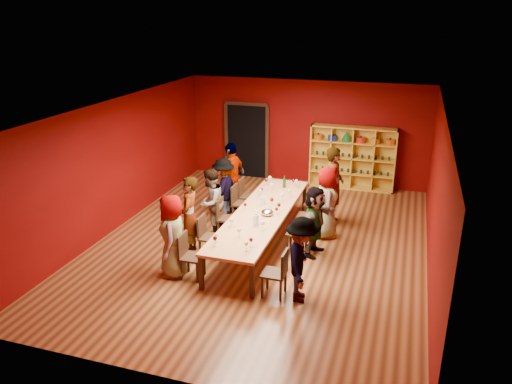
% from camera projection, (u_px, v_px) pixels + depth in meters
% --- Properties ---
extents(room_shell, '(7.10, 9.10, 3.04)m').
position_uv_depth(room_shell, '(262.00, 179.00, 10.52)').
color(room_shell, brown).
rests_on(room_shell, ground).
extents(tasting_table, '(1.10, 4.50, 0.75)m').
position_uv_depth(tasting_table, '(261.00, 214.00, 10.80)').
color(tasting_table, tan).
rests_on(tasting_table, ground).
extents(doorway, '(1.40, 0.17, 2.30)m').
position_uv_depth(doorway, '(247.00, 140.00, 15.13)').
color(doorway, black).
rests_on(doorway, ground).
extents(shelving_unit, '(2.40, 0.40, 1.80)m').
position_uv_depth(shelving_unit, '(353.00, 155.00, 14.17)').
color(shelving_unit, gold).
rests_on(shelving_unit, ground).
extents(chair_person_left_0, '(0.42, 0.42, 0.89)m').
position_uv_depth(chair_person_left_0, '(188.00, 253.00, 9.51)').
color(chair_person_left_0, black).
rests_on(chair_person_left_0, ground).
extents(person_left_0, '(0.67, 0.90, 1.65)m').
position_uv_depth(person_left_0, '(172.00, 236.00, 9.49)').
color(person_left_0, '#CD898D').
rests_on(person_left_0, ground).
extents(chair_person_left_1, '(0.42, 0.42, 0.89)m').
position_uv_depth(chair_person_left_1, '(207.00, 234.00, 10.33)').
color(chair_person_left_1, black).
rests_on(chair_person_left_1, ground).
extents(person_left_1, '(0.60, 0.72, 1.71)m').
position_uv_depth(person_left_1, '(189.00, 216.00, 10.31)').
color(person_left_1, '#121732').
rests_on(person_left_1, ground).
extents(chair_person_left_2, '(0.42, 0.42, 0.89)m').
position_uv_depth(chair_person_left_2, '(224.00, 216.00, 11.25)').
color(chair_person_left_2, black).
rests_on(chair_person_left_2, ground).
extents(person_left_2, '(0.49, 0.79, 1.56)m').
position_uv_depth(person_left_2, '(210.00, 202.00, 11.24)').
color(person_left_2, '#4A4A4F').
rests_on(person_left_2, ground).
extents(chair_person_left_3, '(0.42, 0.42, 0.89)m').
position_uv_depth(chair_person_left_3, '(239.00, 201.00, 12.11)').
color(chair_person_left_3, black).
rests_on(chair_person_left_3, ground).
extents(person_left_3, '(0.47, 1.01, 1.53)m').
position_uv_depth(person_left_3, '(224.00, 189.00, 12.13)').
color(person_left_3, '#5876B5').
rests_on(person_left_3, ground).
extents(chair_person_left_4, '(0.42, 0.42, 0.89)m').
position_uv_depth(chair_person_left_4, '(246.00, 194.00, 12.58)').
color(chair_person_left_4, black).
rests_on(chair_person_left_4, ground).
extents(person_left_4, '(0.68, 1.12, 1.79)m').
position_uv_depth(person_left_4, '(232.00, 177.00, 12.54)').
color(person_left_4, '#141739').
rests_on(person_left_4, ground).
extents(chair_person_right_0, '(0.42, 0.42, 0.89)m').
position_uv_depth(chair_person_right_0, '(278.00, 271.00, 8.88)').
color(chair_person_right_0, black).
rests_on(chair_person_right_0, ground).
extents(person_right_0, '(0.57, 1.07, 1.57)m').
position_uv_depth(person_right_0, '(301.00, 260.00, 8.66)').
color(person_right_0, '#5F94C4').
rests_on(person_right_0, ground).
extents(chair_person_right_2, '(0.42, 0.42, 0.89)m').
position_uv_depth(chair_person_right_2, '(301.00, 230.00, 10.50)').
color(chair_person_right_2, black).
rests_on(chair_person_right_2, ground).
extents(person_right_2, '(0.66, 1.44, 1.50)m').
position_uv_depth(person_right_2, '(315.00, 221.00, 10.33)').
color(person_right_2, '#161C3D').
rests_on(person_right_2, ground).
extents(chair_person_right_3, '(0.42, 0.42, 0.89)m').
position_uv_depth(chair_person_right_3, '(310.00, 214.00, 11.34)').
color(chair_person_right_3, black).
rests_on(chair_person_right_3, ground).
extents(person_right_3, '(0.66, 0.90, 1.64)m').
position_uv_depth(person_right_3, '(327.00, 203.00, 11.12)').
color(person_right_3, '#131735').
rests_on(person_right_3, ground).
extents(chair_person_right_4, '(0.42, 0.42, 0.89)m').
position_uv_depth(chair_person_right_4, '(317.00, 201.00, 12.07)').
color(chair_person_right_4, black).
rests_on(chair_person_right_4, ground).
extents(person_right_4, '(0.59, 0.75, 1.88)m').
position_uv_depth(person_right_4, '(334.00, 186.00, 11.81)').
color(person_right_4, '#6094C6').
rests_on(person_right_4, ground).
extents(wine_glass_0, '(0.07, 0.07, 0.18)m').
position_uv_depth(wine_glass_0, '(277.00, 209.00, 10.58)').
color(wine_glass_0, silver).
rests_on(wine_glass_0, tasting_table).
extents(wine_glass_1, '(0.07, 0.07, 0.18)m').
position_uv_depth(wine_glass_1, '(232.00, 221.00, 10.03)').
color(wine_glass_1, silver).
rests_on(wine_glass_1, tasting_table).
extents(wine_glass_2, '(0.09, 0.09, 0.22)m').
position_uv_depth(wine_glass_2, '(289.00, 191.00, 11.54)').
color(wine_glass_2, silver).
rests_on(wine_glass_2, tasting_table).
extents(wine_glass_3, '(0.09, 0.09, 0.21)m').
position_uv_depth(wine_glass_3, '(296.00, 182.00, 12.20)').
color(wine_glass_3, silver).
rests_on(wine_glass_3, tasting_table).
extents(wine_glass_4, '(0.08, 0.08, 0.20)m').
position_uv_depth(wine_glass_4, '(256.00, 212.00, 10.40)').
color(wine_glass_4, silver).
rests_on(wine_glass_4, tasting_table).
extents(wine_glass_5, '(0.08, 0.08, 0.21)m').
position_uv_depth(wine_glass_5, '(279.00, 205.00, 10.75)').
color(wine_glass_5, silver).
rests_on(wine_glass_5, tasting_table).
extents(wine_glass_6, '(0.08, 0.08, 0.20)m').
position_uv_depth(wine_glass_6, '(239.00, 231.00, 9.54)').
color(wine_glass_6, silver).
rests_on(wine_glass_6, tasting_table).
extents(wine_glass_7, '(0.09, 0.09, 0.22)m').
position_uv_depth(wine_glass_7, '(270.00, 178.00, 12.44)').
color(wine_glass_7, silver).
rests_on(wine_glass_7, tasting_table).
extents(wine_glass_8, '(0.07, 0.07, 0.18)m').
position_uv_depth(wine_glass_8, '(251.00, 240.00, 9.18)').
color(wine_glass_8, silver).
rests_on(wine_glass_8, tasting_table).
extents(wine_glass_9, '(0.08, 0.08, 0.21)m').
position_uv_depth(wine_glass_9, '(266.00, 180.00, 12.30)').
color(wine_glass_9, silver).
rests_on(wine_glass_9, tasting_table).
extents(wine_glass_10, '(0.09, 0.09, 0.22)m').
position_uv_depth(wine_glass_10, '(271.00, 185.00, 11.94)').
color(wine_glass_10, silver).
rests_on(wine_glass_10, tasting_table).
extents(wine_glass_11, '(0.07, 0.07, 0.19)m').
position_uv_depth(wine_glass_11, '(294.00, 181.00, 12.31)').
color(wine_glass_11, silver).
rests_on(wine_glass_11, tasting_table).
extents(wine_glass_12, '(0.07, 0.07, 0.18)m').
position_uv_depth(wine_glass_12, '(216.00, 236.00, 9.35)').
color(wine_glass_12, silver).
rests_on(wine_glass_12, tasting_table).
extents(wine_glass_13, '(0.09, 0.09, 0.22)m').
position_uv_depth(wine_glass_13, '(272.00, 200.00, 11.02)').
color(wine_glass_13, silver).
rests_on(wine_glass_13, tasting_table).
extents(wine_glass_14, '(0.08, 0.08, 0.21)m').
position_uv_depth(wine_glass_14, '(282.00, 195.00, 11.32)').
color(wine_glass_14, silver).
rests_on(wine_glass_14, tasting_table).
extents(wine_glass_15, '(0.07, 0.07, 0.19)m').
position_uv_depth(wine_glass_15, '(245.00, 205.00, 10.81)').
color(wine_glass_15, silver).
rests_on(wine_glass_15, tasting_table).
extents(wine_glass_16, '(0.08, 0.08, 0.19)m').
position_uv_depth(wine_glass_16, '(260.00, 191.00, 11.62)').
color(wine_glass_16, silver).
rests_on(wine_glass_16, tasting_table).
extents(wine_glass_17, '(0.09, 0.09, 0.22)m').
position_uv_depth(wine_glass_17, '(263.00, 223.00, 9.83)').
color(wine_glass_17, silver).
rests_on(wine_glass_17, tasting_table).
extents(wine_glass_18, '(0.08, 0.08, 0.19)m').
position_uv_depth(wine_glass_18, '(262.00, 190.00, 11.70)').
color(wine_glass_18, silver).
rests_on(wine_glass_18, tasting_table).
extents(wine_glass_19, '(0.08, 0.08, 0.20)m').
position_uv_depth(wine_glass_19, '(246.00, 244.00, 9.00)').
color(wine_glass_19, silver).
rests_on(wine_glass_19, tasting_table).
extents(wine_glass_20, '(0.08, 0.08, 0.21)m').
position_uv_depth(wine_glass_20, '(231.00, 220.00, 9.97)').
color(wine_glass_20, silver).
rests_on(wine_glass_20, tasting_table).
extents(wine_glass_21, '(0.08, 0.08, 0.21)m').
position_uv_depth(wine_glass_21, '(215.00, 239.00, 9.19)').
color(wine_glass_21, silver).
rests_on(wine_glass_21, tasting_table).
extents(spittoon_bowl, '(0.26, 0.26, 0.15)m').
position_uv_depth(spittoon_bowl, '(267.00, 212.00, 10.60)').
color(spittoon_bowl, '#B0B2B7').
rests_on(spittoon_bowl, tasting_table).
extents(carafe_a, '(0.13, 0.13, 0.25)m').
position_uv_depth(carafe_a, '(263.00, 201.00, 11.10)').
color(carafe_a, silver).
rests_on(carafe_a, tasting_table).
extents(carafe_b, '(0.13, 0.13, 0.29)m').
position_uv_depth(carafe_b, '(256.00, 220.00, 10.04)').
color(carafe_b, silver).
rests_on(carafe_b, tasting_table).
extents(wine_bottle, '(0.09, 0.09, 0.30)m').
position_uv_depth(wine_bottle, '(284.00, 183.00, 12.22)').
color(wine_bottle, '#133415').
rests_on(wine_bottle, tasting_table).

